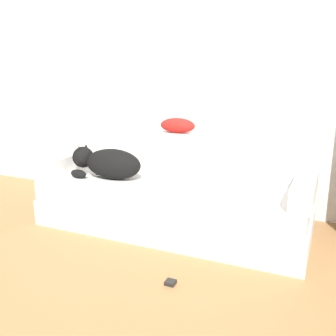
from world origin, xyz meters
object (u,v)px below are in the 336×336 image
at_px(dog, 107,163).
at_px(throw_pillow, 178,125).
at_px(couch, 173,205).
at_px(laptop, 171,184).
at_px(power_adapter, 170,282).

bearing_deg(dog, throw_pillow, 45.63).
relative_size(couch, laptop, 5.68).
bearing_deg(couch, dog, -171.06).
height_order(couch, dog, dog).
xyz_separation_m(throw_pillow, power_adapter, (0.47, -1.23, -0.81)).
distance_m(couch, power_adapter, 0.94).
xyz_separation_m(laptop, throw_pillow, (-0.13, 0.45, 0.42)).
xyz_separation_m(dog, throw_pillow, (0.46, 0.47, 0.29)).
bearing_deg(laptop, power_adapter, -54.44).
distance_m(couch, dog, 0.68).
bearing_deg(laptop, dog, -165.95).
relative_size(dog, power_adapter, 10.67).
bearing_deg(couch, laptop, -79.19).
distance_m(dog, laptop, 0.61).
height_order(throw_pillow, power_adapter, throw_pillow).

